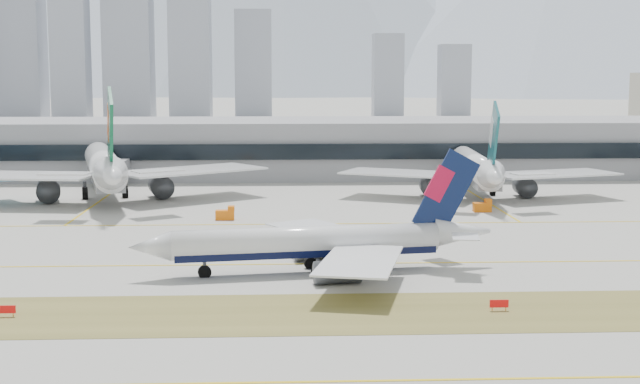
{
  "coord_description": "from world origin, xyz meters",
  "views": [
    {
      "loc": [
        -8.17,
        -131.21,
        27.02
      ],
      "look_at": [
        -1.34,
        18.0,
        7.5
      ],
      "focal_mm": 50.0,
      "sensor_mm": 36.0,
      "label": 1
    }
  ],
  "objects_px": {
    "widebody_cathay": "(477,170)",
    "terminal": "(309,147)",
    "widebody_eva": "(105,169)",
    "taxiing_airliner": "(320,243)"
  },
  "relations": [
    {
      "from": "taxiing_airliner",
      "to": "terminal",
      "type": "relative_size",
      "value": 0.18
    },
    {
      "from": "taxiing_airliner",
      "to": "widebody_eva",
      "type": "bearing_deg",
      "value": -68.67
    },
    {
      "from": "widebody_eva",
      "to": "widebody_cathay",
      "type": "distance_m",
      "value": 82.99
    },
    {
      "from": "terminal",
      "to": "widebody_cathay",
      "type": "bearing_deg",
      "value": -52.89
    },
    {
      "from": "widebody_eva",
      "to": "terminal",
      "type": "height_order",
      "value": "widebody_eva"
    },
    {
      "from": "widebody_cathay",
      "to": "widebody_eva",
      "type": "bearing_deg",
      "value": 95.37
    },
    {
      "from": "widebody_eva",
      "to": "widebody_cathay",
      "type": "height_order",
      "value": "widebody_eva"
    },
    {
      "from": "widebody_eva",
      "to": "terminal",
      "type": "relative_size",
      "value": 0.25
    },
    {
      "from": "widebody_eva",
      "to": "widebody_cathay",
      "type": "bearing_deg",
      "value": -103.06
    },
    {
      "from": "widebody_cathay",
      "to": "terminal",
      "type": "bearing_deg",
      "value": 41.55
    }
  ]
}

